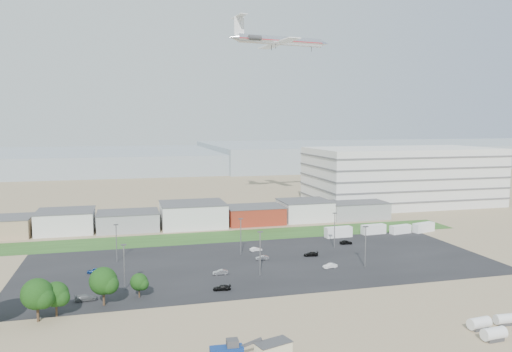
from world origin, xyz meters
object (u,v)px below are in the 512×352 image
object	(u,v)px
parked_car_10	(86,298)
parked_car_5	(95,271)
storage_tank_nw	(479,323)
parked_car_3	(222,288)
box_trailer_a	(338,232)
parked_car_4	(220,272)
portable_shed	(273,351)
parked_car_11	(256,249)
parked_car_8	(346,242)
telehandler	(227,351)
parked_car_12	(311,254)
parked_car_7	(262,258)
airliner	(280,41)
parked_car_1	(330,266)

from	to	relation	value
parked_car_10	parked_car_5	bearing A→B (deg)	-5.92
storage_tank_nw	parked_car_3	world-z (taller)	storage_tank_nw
box_trailer_a	parked_car_4	xyz separation A→B (m)	(-43.40, -29.17, -1.02)
parked_car_5	box_trailer_a	bearing A→B (deg)	110.46
portable_shed	parked_car_4	xyz separation A→B (m)	(0.15, 44.12, -0.80)
storage_tank_nw	portable_shed	bearing A→B (deg)	-177.93
portable_shed	parked_car_11	distance (m)	64.58
parked_car_4	parked_car_8	world-z (taller)	parked_car_8
telehandler	portable_shed	bearing A→B (deg)	-7.60
storage_tank_nw	parked_car_3	size ratio (longest dim) A/B	1.03
box_trailer_a	parked_car_12	bearing A→B (deg)	-133.94
parked_car_12	portable_shed	bearing A→B (deg)	-18.44
parked_car_5	parked_car_4	bearing A→B (deg)	77.71
parked_car_5	parked_car_11	size ratio (longest dim) A/B	1.05
parked_car_11	storage_tank_nw	bearing A→B (deg)	-165.17
parked_car_7	parked_car_5	bearing A→B (deg)	-84.82
portable_shed	parked_car_3	size ratio (longest dim) A/B	1.43
storage_tank_nw	parked_car_3	xyz separation A→B (m)	(-39.63, 31.80, -0.64)
parked_car_3	parked_car_5	world-z (taller)	parked_car_5
portable_shed	storage_tank_nw	size ratio (longest dim) A/B	1.39
telehandler	parked_car_3	size ratio (longest dim) A/B	2.08
parked_car_7	parked_car_10	world-z (taller)	parked_car_10
box_trailer_a	parked_car_11	size ratio (longest dim) A/B	2.51
parked_car_3	airliner	bearing A→B (deg)	161.91
storage_tank_nw	parked_car_11	distance (m)	66.25
parked_car_7	storage_tank_nw	bearing A→B (deg)	29.20
storage_tank_nw	parked_car_8	distance (m)	62.85
parked_car_11	parked_car_4	bearing A→B (deg)	137.55
parked_car_4	parked_car_8	xyz separation A→B (m)	(41.78, 19.98, 0.03)
storage_tank_nw	parked_car_5	world-z (taller)	storage_tank_nw
parked_car_7	parked_car_8	distance (m)	30.47
telehandler	parked_car_12	bearing A→B (deg)	60.00
airliner	parked_car_3	bearing A→B (deg)	-121.55
parked_car_11	parked_car_12	world-z (taller)	parked_car_12
telehandler	parked_car_10	world-z (taller)	telehandler
storage_tank_nw	airliner	size ratio (longest dim) A/B	0.09
parked_car_5	parked_car_8	world-z (taller)	parked_car_8
parked_car_3	parked_car_1	bearing A→B (deg)	113.75
parked_car_5	parked_car_7	xyz separation A→B (m)	(42.06, 0.91, -0.04)
parked_car_1	parked_car_11	xyz separation A→B (m)	(-13.68, 20.54, -0.03)
telehandler	parked_car_1	size ratio (longest dim) A/B	2.24
telehandler	parked_car_5	size ratio (longest dim) A/B	2.23
box_trailer_a	parked_car_8	size ratio (longest dim) A/B	2.32
telehandler	parked_car_1	xyz separation A→B (m)	(34.55, 41.26, -1.09)
parked_car_7	parked_car_3	bearing A→B (deg)	-31.44
portable_shed	storage_tank_nw	world-z (taller)	portable_shed
airliner	parked_car_7	bearing A→B (deg)	-118.13
airliner	telehandler	bearing A→B (deg)	-118.26
storage_tank_nw	box_trailer_a	bearing A→B (deg)	85.59
telehandler	parked_car_4	xyz separation A→B (m)	(7.15, 42.85, -1.08)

